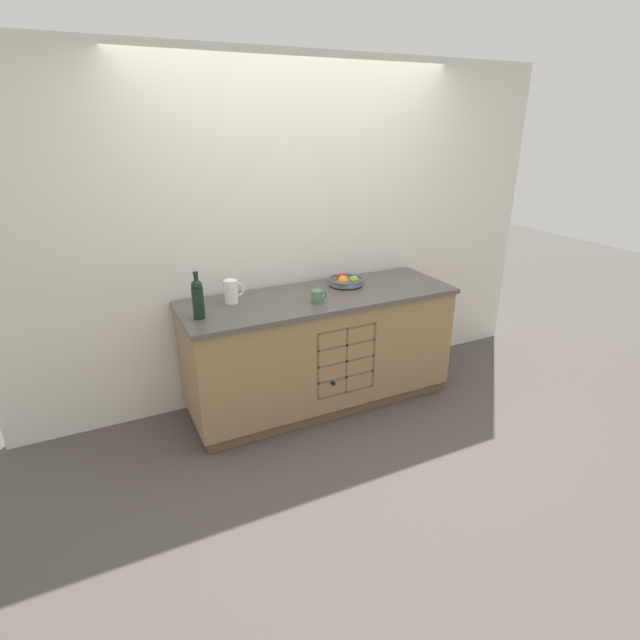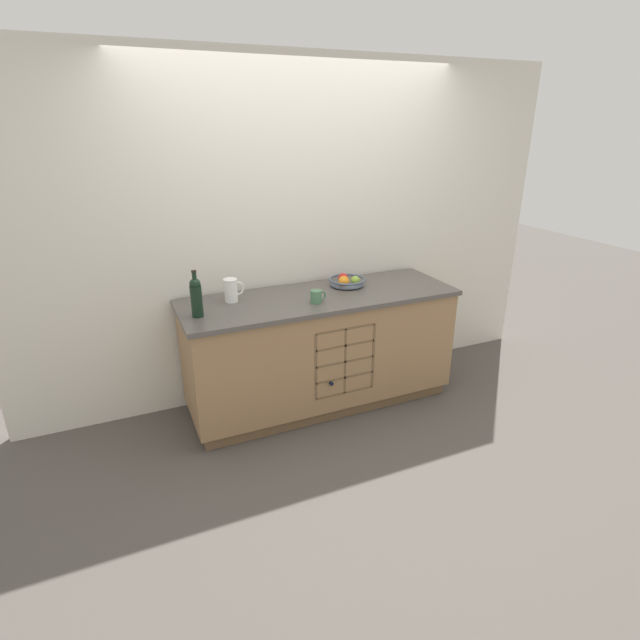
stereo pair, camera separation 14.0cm
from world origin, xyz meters
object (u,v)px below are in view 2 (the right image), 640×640
(fruit_bowl, at_px, (347,281))
(standing_wine_bottle, at_px, (196,296))
(white_pitcher, at_px, (231,290))
(ceramic_mug, at_px, (317,297))

(fruit_bowl, xyz_separation_m, standing_wine_bottle, (-1.19, -0.19, 0.10))
(fruit_bowl, distance_m, standing_wine_bottle, 1.21)
(white_pitcher, relative_size, standing_wine_bottle, 0.53)
(fruit_bowl, xyz_separation_m, white_pitcher, (-0.91, 0.01, 0.05))
(fruit_bowl, bearing_deg, ceramic_mug, -144.97)
(ceramic_mug, bearing_deg, white_pitcher, 153.71)
(ceramic_mug, distance_m, standing_wine_bottle, 0.83)
(white_pitcher, height_order, standing_wine_bottle, standing_wine_bottle)
(fruit_bowl, height_order, ceramic_mug, fruit_bowl)
(white_pitcher, xyz_separation_m, ceramic_mug, (0.54, -0.27, -0.04))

